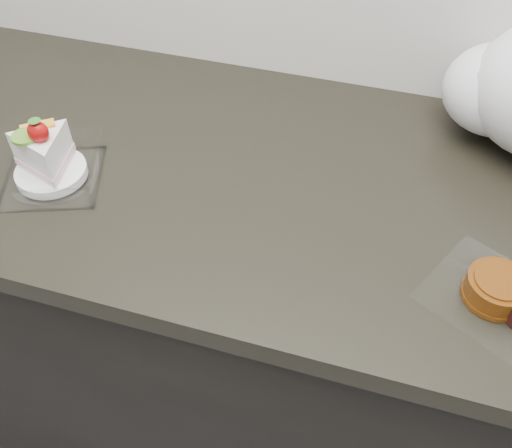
% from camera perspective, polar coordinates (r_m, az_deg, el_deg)
% --- Properties ---
extents(counter, '(2.04, 0.64, 0.90)m').
position_cam_1_polar(counter, '(1.30, 0.46, -9.82)').
color(counter, black).
rests_on(counter, ground).
extents(cake_tray, '(0.20, 0.20, 0.12)m').
position_cam_1_polar(cake_tray, '(0.99, -20.08, 5.77)').
color(cake_tray, white).
rests_on(cake_tray, counter).
extents(mooncake_wrap, '(0.22, 0.22, 0.04)m').
position_cam_1_polar(mooncake_wrap, '(0.84, 22.90, -6.19)').
color(mooncake_wrap, white).
rests_on(mooncake_wrap, counter).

